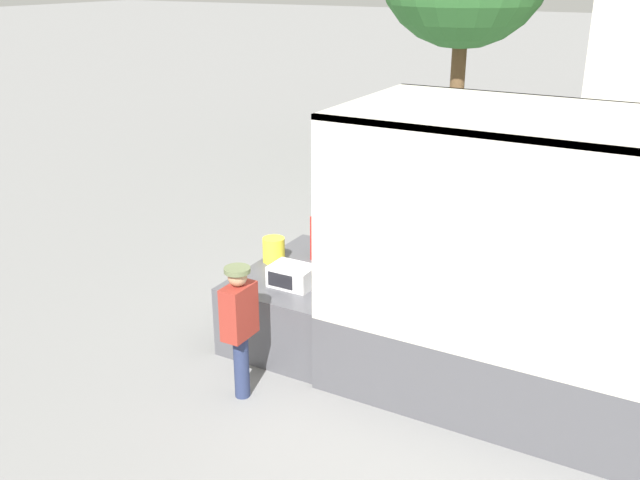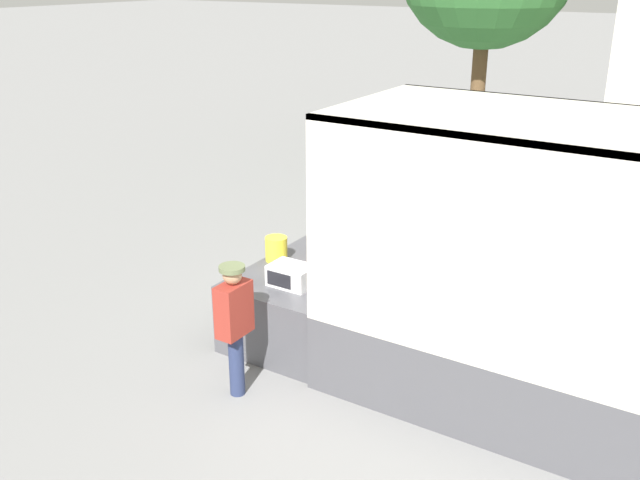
{
  "view_description": "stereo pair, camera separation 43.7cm",
  "coord_description": "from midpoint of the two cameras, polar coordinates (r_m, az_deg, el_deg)",
  "views": [
    {
      "loc": [
        3.7,
        -7.59,
        4.74
      ],
      "look_at": [
        -0.45,
        -0.2,
        1.49
      ],
      "focal_mm": 40.0,
      "sensor_mm": 36.0,
      "label": 1
    },
    {
      "loc": [
        4.08,
        -7.37,
        4.74
      ],
      "look_at": [
        -0.45,
        -0.2,
        1.49
      ],
      "focal_mm": 40.0,
      "sensor_mm": 36.0,
      "label": 2
    }
  ],
  "objects": [
    {
      "name": "worker_person",
      "position": [
        8.21,
        -5.35,
        -6.22
      ],
      "size": [
        0.3,
        0.44,
        1.65
      ],
      "color": "navy",
      "rests_on": "ground"
    },
    {
      "name": "orange_bucket",
      "position": [
        9.83,
        -2.25,
        -0.72
      ],
      "size": [
        0.31,
        0.31,
        0.34
      ],
      "color": "yellow",
      "rests_on": "tailgate_deck"
    },
    {
      "name": "microwave",
      "position": [
        9.07,
        -0.92,
        -2.85
      ],
      "size": [
        0.56,
        0.41,
        0.27
      ],
      "color": "white",
      "rests_on": "tailgate_deck"
    },
    {
      "name": "tailgate_deck",
      "position": [
        9.78,
        0.42,
        -4.91
      ],
      "size": [
        1.5,
        2.27,
        0.94
      ],
      "primitive_type": "cube",
      "color": "#4C4C51",
      "rests_on": "ground"
    },
    {
      "name": "ground_plane",
      "position": [
        9.67,
        4.24,
        -8.45
      ],
      "size": [
        160.0,
        160.0,
        0.0
      ],
      "primitive_type": "plane",
      "color": "gray"
    },
    {
      "name": "portable_generator",
      "position": [
        9.86,
        2.85,
        -0.22
      ],
      "size": [
        0.58,
        0.46,
        0.63
      ],
      "color": "black",
      "rests_on": "tailgate_deck"
    }
  ]
}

